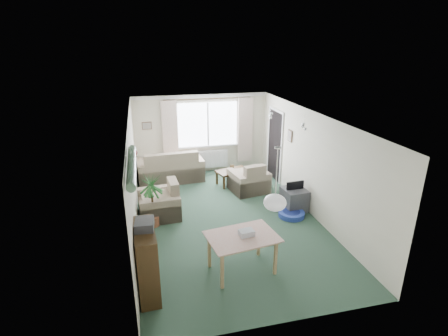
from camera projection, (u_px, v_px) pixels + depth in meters
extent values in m
plane|color=#294434|center=(227.00, 219.00, 8.05)|extent=(6.50, 6.50, 0.00)
cube|color=white|center=(208.00, 124.00, 10.53)|extent=(1.80, 0.03, 1.30)
cube|color=black|center=(208.00, 99.00, 10.19)|extent=(2.60, 0.03, 0.03)
cube|color=beige|center=(170.00, 135.00, 10.26)|extent=(0.45, 0.08, 2.00)
cube|color=beige|center=(245.00, 130.00, 10.77)|extent=(0.45, 0.08, 2.00)
cube|color=white|center=(209.00, 159.00, 10.87)|extent=(1.20, 0.10, 0.55)
cube|color=black|center=(275.00, 146.00, 10.15)|extent=(0.03, 0.95, 2.00)
sphere|color=white|center=(275.00, 203.00, 5.49)|extent=(0.36, 0.36, 0.36)
cylinder|color=#196626|center=(132.00, 165.00, 4.75)|extent=(1.60, 1.60, 0.12)
sphere|color=silver|center=(271.00, 114.00, 8.40)|extent=(0.20, 0.20, 0.20)
sphere|color=silver|center=(304.00, 124.00, 7.37)|extent=(0.20, 0.20, 0.20)
cube|color=brown|center=(147.00, 126.00, 10.12)|extent=(0.28, 0.03, 0.22)
cube|color=brown|center=(290.00, 136.00, 9.05)|extent=(0.03, 0.24, 0.30)
cube|color=#C2A992|center=(170.00, 165.00, 10.18)|extent=(1.93, 1.11, 0.94)
cube|color=tan|center=(249.00, 176.00, 9.44)|extent=(1.07, 1.03, 0.83)
cube|color=beige|center=(159.00, 199.00, 8.07)|extent=(0.96, 1.01, 0.85)
cube|color=black|center=(233.00, 177.00, 9.97)|extent=(1.02, 0.74, 0.41)
cube|color=brown|center=(232.00, 167.00, 9.90)|extent=(0.12, 0.07, 0.16)
cube|color=black|center=(147.00, 261.00, 5.55)|extent=(0.36, 0.96, 1.16)
cube|color=#37373C|center=(144.00, 224.00, 5.34)|extent=(0.31, 0.37, 0.14)
cylinder|color=#1C5327|center=(152.00, 201.00, 7.57)|extent=(0.52, 0.52, 1.21)
cube|color=#9C7B54|center=(242.00, 254.00, 6.15)|extent=(1.19, 0.88, 0.68)
cube|color=#BABAC5|center=(246.00, 233.00, 6.03)|extent=(0.27, 0.21, 0.12)
cube|color=#3F3F45|center=(294.00, 199.00, 8.44)|extent=(0.57, 0.62, 0.53)
cylinder|color=#22229C|center=(291.00, 214.00, 8.16)|extent=(0.76, 0.76, 0.12)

